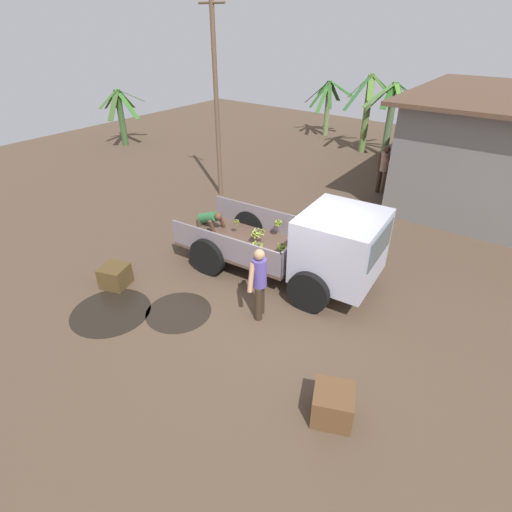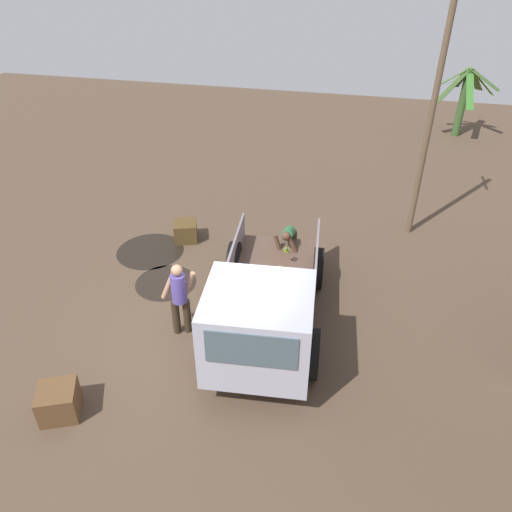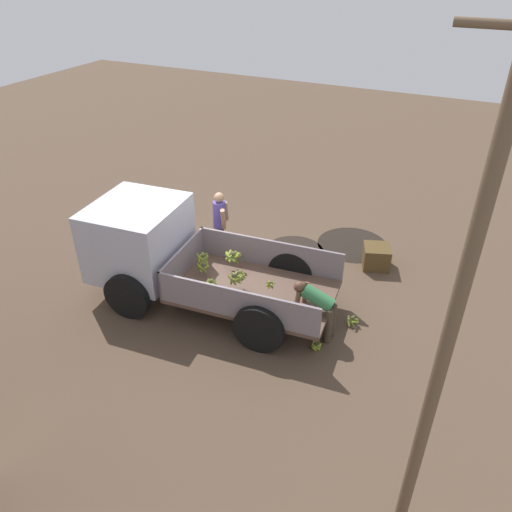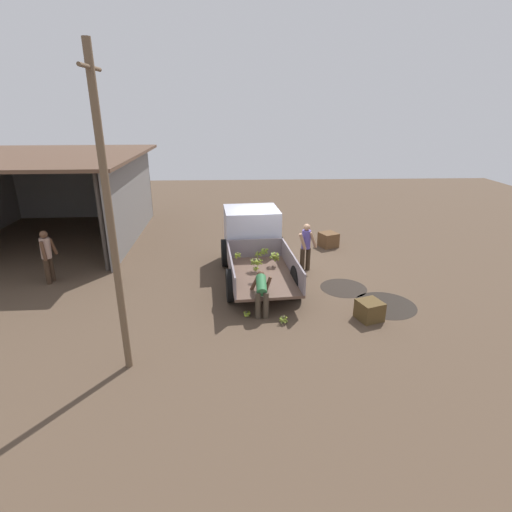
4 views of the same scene
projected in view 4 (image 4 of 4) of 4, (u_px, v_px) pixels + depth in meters
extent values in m
plane|color=brown|center=(278.00, 269.00, 13.67)|extent=(36.00, 36.00, 0.00)
cylinder|color=black|center=(343.00, 288.00, 12.25)|extent=(1.42, 1.42, 0.01)
cylinder|color=black|center=(385.00, 305.00, 11.19)|extent=(1.71, 1.71, 0.01)
cube|color=brown|center=(262.00, 276.00, 11.83)|extent=(3.26, 2.13, 0.08)
cube|color=gray|center=(231.00, 267.00, 11.60)|extent=(3.10, 0.32, 0.61)
cube|color=gray|center=(292.00, 264.00, 11.83)|extent=(3.10, 0.32, 0.61)
cube|color=gray|center=(255.00, 248.00, 13.13)|extent=(0.21, 1.86, 0.61)
cube|color=#B6B8CA|center=(251.00, 229.00, 13.92)|extent=(1.82, 1.97, 1.47)
cube|color=#4C606B|center=(249.00, 215.00, 14.60)|extent=(0.16, 1.46, 0.65)
cylinder|color=black|center=(225.00, 253.00, 13.82)|extent=(0.97, 0.30, 0.95)
cylinder|color=black|center=(280.00, 250.00, 14.06)|extent=(0.97, 0.30, 0.95)
cylinder|color=black|center=(230.00, 285.00, 11.30)|extent=(0.97, 0.30, 0.95)
cylinder|color=black|center=(297.00, 282.00, 11.53)|extent=(0.97, 0.30, 0.95)
sphere|color=brown|center=(265.00, 249.00, 12.85)|extent=(0.07, 0.07, 0.07)
cylinder|color=olive|center=(267.00, 250.00, 12.91)|extent=(0.20, 0.12, 0.12)
cylinder|color=olive|center=(265.00, 250.00, 12.94)|extent=(0.10, 0.20, 0.13)
cylinder|color=olive|center=(263.00, 250.00, 12.92)|extent=(0.17, 0.17, 0.13)
cylinder|color=olive|center=(263.00, 252.00, 12.88)|extent=(0.17, 0.04, 0.18)
cylinder|color=#85A830|center=(263.00, 252.00, 12.83)|extent=(0.14, 0.16, 0.17)
cylinder|color=olive|center=(265.00, 252.00, 12.81)|extent=(0.09, 0.19, 0.16)
cylinder|color=#89A333|center=(266.00, 252.00, 12.85)|extent=(0.18, 0.11, 0.16)
sphere|color=#4C4531|center=(258.00, 253.00, 12.75)|extent=(0.07, 0.07, 0.07)
cylinder|color=olive|center=(259.00, 255.00, 12.69)|extent=(0.04, 0.20, 0.11)
cylinder|color=#8FA832|center=(260.00, 255.00, 12.74)|extent=(0.17, 0.13, 0.14)
cylinder|color=olive|center=(261.00, 254.00, 12.80)|extent=(0.19, 0.11, 0.12)
cylinder|color=olive|center=(259.00, 253.00, 12.84)|extent=(0.05, 0.19, 0.13)
cylinder|color=olive|center=(256.00, 254.00, 12.81)|extent=(0.17, 0.13, 0.13)
cylinder|color=olive|center=(257.00, 255.00, 12.75)|extent=(0.16, 0.10, 0.17)
sphere|color=brown|center=(259.00, 260.00, 11.95)|extent=(0.08, 0.08, 0.08)
cylinder|color=#95A848|center=(256.00, 261.00, 11.98)|extent=(0.20, 0.07, 0.13)
cylinder|color=olive|center=(257.00, 263.00, 11.92)|extent=(0.15, 0.17, 0.15)
cylinder|color=#9EB137|center=(259.00, 263.00, 11.90)|extent=(0.06, 0.20, 0.13)
cylinder|color=olive|center=(261.00, 263.00, 11.96)|extent=(0.17, 0.09, 0.18)
cylinder|color=#909F3C|center=(260.00, 261.00, 12.03)|extent=(0.16, 0.16, 0.16)
cylinder|color=#8AB12A|center=(258.00, 262.00, 12.03)|extent=(0.08, 0.16, 0.19)
sphere|color=brown|center=(275.00, 254.00, 12.35)|extent=(0.09, 0.09, 0.09)
cylinder|color=olive|center=(275.00, 257.00, 12.27)|extent=(0.06, 0.25, 0.14)
cylinder|color=#9EAF36|center=(277.00, 258.00, 12.34)|extent=(0.17, 0.18, 0.23)
cylinder|color=#9CB04B|center=(278.00, 256.00, 12.36)|extent=(0.25, 0.10, 0.17)
cylinder|color=#8AA136|center=(277.00, 257.00, 12.43)|extent=(0.19, 0.16, 0.22)
cylinder|color=#97A438|center=(275.00, 255.00, 12.46)|extent=(0.06, 0.24, 0.16)
cylinder|color=#88AE29|center=(272.00, 255.00, 12.43)|extent=(0.22, 0.21, 0.15)
cylinder|color=olive|center=(272.00, 256.00, 12.37)|extent=(0.25, 0.07, 0.15)
cylinder|color=olive|center=(274.00, 258.00, 12.34)|extent=(0.17, 0.17, 0.23)
sphere|color=brown|center=(256.00, 267.00, 11.26)|extent=(0.06, 0.06, 0.06)
cylinder|color=olive|center=(257.00, 269.00, 11.29)|extent=(0.11, 0.06, 0.12)
cylinder|color=olive|center=(256.00, 268.00, 11.32)|extent=(0.04, 0.13, 0.09)
cylinder|color=olive|center=(255.00, 268.00, 11.30)|extent=(0.10, 0.10, 0.11)
cylinder|color=olive|center=(255.00, 269.00, 11.25)|extent=(0.11, 0.08, 0.11)
cylinder|color=#95AD40|center=(256.00, 269.00, 11.24)|extent=(0.03, 0.10, 0.12)
cylinder|color=olive|center=(257.00, 269.00, 11.24)|extent=(0.13, 0.10, 0.07)
sphere|color=#48412E|center=(255.00, 260.00, 11.97)|extent=(0.08, 0.08, 0.08)
cylinder|color=olive|center=(252.00, 262.00, 11.94)|extent=(0.21, 0.14, 0.15)
cylinder|color=olive|center=(255.00, 263.00, 11.92)|extent=(0.05, 0.21, 0.17)
cylinder|color=olive|center=(257.00, 262.00, 11.92)|extent=(0.18, 0.20, 0.13)
cylinder|color=#9AA448|center=(257.00, 262.00, 12.00)|extent=(0.18, 0.04, 0.20)
cylinder|color=#97AE45|center=(257.00, 260.00, 12.05)|extent=(0.18, 0.20, 0.13)
cylinder|color=olive|center=(254.00, 261.00, 12.06)|extent=(0.10, 0.20, 0.19)
cylinder|color=olive|center=(252.00, 262.00, 12.01)|extent=(0.22, 0.10, 0.16)
sphere|color=brown|center=(238.00, 254.00, 12.12)|extent=(0.07, 0.07, 0.07)
cylinder|color=olive|center=(239.00, 256.00, 12.10)|extent=(0.12, 0.15, 0.13)
cylinder|color=olive|center=(239.00, 255.00, 12.14)|extent=(0.16, 0.06, 0.14)
cylinder|color=olive|center=(239.00, 255.00, 12.18)|extent=(0.13, 0.14, 0.14)
cylinder|color=olive|center=(237.00, 254.00, 12.19)|extent=(0.06, 0.16, 0.12)
cylinder|color=#90B226|center=(236.00, 255.00, 12.16)|extent=(0.15, 0.10, 0.14)
cylinder|color=#9FB032|center=(236.00, 256.00, 12.13)|extent=(0.14, 0.09, 0.15)
cylinder|color=olive|center=(237.00, 256.00, 12.07)|extent=(0.07, 0.17, 0.11)
cube|color=slate|center=(82.00, 184.00, 19.60)|extent=(0.24, 6.60, 3.36)
cube|color=slate|center=(132.00, 199.00, 16.33)|extent=(7.52, 0.26, 3.36)
cube|color=brown|center=(43.00, 156.00, 15.52)|extent=(8.48, 7.58, 0.12)
cylinder|color=#3F3833|center=(102.00, 223.00, 12.99)|extent=(0.16, 0.16, 3.36)
cylinder|color=brown|center=(111.00, 225.00, 7.47)|extent=(0.15, 0.15, 6.28)
cylinder|color=brown|center=(90.00, 67.00, 6.53)|extent=(1.00, 0.07, 0.07)
cylinder|color=#37291C|center=(308.00, 259.00, 13.50)|extent=(0.20, 0.20, 0.79)
cylinder|color=#37291C|center=(302.00, 260.00, 13.42)|extent=(0.20, 0.20, 0.79)
cylinder|color=#56479A|center=(306.00, 239.00, 13.21)|extent=(0.39, 0.39, 0.63)
sphere|color=tan|center=(307.00, 227.00, 13.05)|extent=(0.22, 0.22, 0.22)
cylinder|color=tan|center=(313.00, 240.00, 13.19)|extent=(0.22, 0.34, 0.58)
cylinder|color=tan|center=(303.00, 242.00, 13.04)|extent=(0.21, 0.32, 0.59)
cylinder|color=#42362A|center=(258.00, 306.00, 10.37)|extent=(0.14, 0.14, 0.74)
cylinder|color=#42362A|center=(266.00, 305.00, 10.38)|extent=(0.14, 0.14, 0.74)
cylinder|color=#317441|center=(261.00, 285.00, 10.47)|extent=(0.64, 0.27, 0.46)
sphere|color=brown|center=(261.00, 274.00, 10.76)|extent=(0.21, 0.21, 0.21)
cylinder|color=brown|center=(254.00, 285.00, 10.83)|extent=(0.10, 0.32, 0.54)
cylinder|color=brown|center=(267.00, 286.00, 10.82)|extent=(0.10, 0.25, 0.55)
cylinder|color=#38271A|center=(51.00, 269.00, 12.63)|extent=(0.17, 0.17, 0.83)
cylinder|color=#38271A|center=(47.00, 271.00, 12.42)|extent=(0.17, 0.17, 0.83)
cylinder|color=tan|center=(45.00, 248.00, 12.27)|extent=(0.33, 0.36, 0.66)
sphere|color=brown|center=(43.00, 234.00, 12.11)|extent=(0.23, 0.23, 0.23)
cylinder|color=brown|center=(53.00, 246.00, 12.46)|extent=(0.33, 0.13, 0.61)
cylinder|color=brown|center=(43.00, 251.00, 12.08)|extent=(0.17, 0.12, 0.62)
sphere|color=#4E4733|center=(284.00, 317.00, 10.20)|extent=(0.07, 0.07, 0.07)
cylinder|color=olive|center=(282.00, 318.00, 10.28)|extent=(0.11, 0.18, 0.16)
cylinder|color=olive|center=(282.00, 320.00, 10.23)|extent=(0.16, 0.04, 0.18)
cylinder|color=olive|center=(283.00, 320.00, 10.16)|extent=(0.12, 0.19, 0.14)
cylinder|color=olive|center=(286.00, 320.00, 10.19)|extent=(0.16, 0.15, 0.17)
cylinder|color=olive|center=(285.00, 319.00, 10.26)|extent=(0.14, 0.13, 0.18)
sphere|color=#423B2B|center=(247.00, 312.00, 10.55)|extent=(0.07, 0.07, 0.07)
cylinder|color=#89A221|center=(249.00, 314.00, 10.55)|extent=(0.14, 0.10, 0.11)
cylinder|color=olive|center=(249.00, 313.00, 10.59)|extent=(0.15, 0.09, 0.09)
cylinder|color=olive|center=(247.00, 313.00, 10.62)|extent=(0.09, 0.14, 0.11)
cylinder|color=#93A832|center=(246.00, 313.00, 10.62)|extent=(0.08, 0.15, 0.11)
cylinder|color=olive|center=(245.00, 314.00, 10.59)|extent=(0.13, 0.09, 0.13)
cylinder|color=#91A728|center=(245.00, 314.00, 10.55)|extent=(0.13, 0.10, 0.12)
cylinder|color=olive|center=(246.00, 315.00, 10.52)|extent=(0.08, 0.14, 0.12)
cylinder|color=olive|center=(248.00, 315.00, 10.54)|extent=(0.10, 0.13, 0.13)
cube|color=#503B1E|center=(369.00, 310.00, 10.38)|extent=(0.74, 0.74, 0.51)
cube|color=brown|center=(328.00, 240.00, 15.82)|extent=(0.83, 0.83, 0.56)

